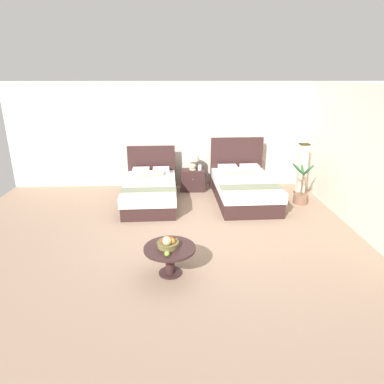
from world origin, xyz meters
name	(u,v)px	position (x,y,z in m)	size (l,w,h in m)	color
ground_plane	(202,232)	(0.00, 0.00, -0.01)	(9.56, 9.51, 0.02)	#977A64
wall_back	(195,135)	(0.00, 2.96, 1.34)	(9.56, 0.12, 2.68)	beige
wall_side_right	(356,157)	(2.98, 0.40, 1.34)	(0.12, 5.11, 2.68)	beige
bed_near_window	(150,190)	(-1.09, 1.62, 0.29)	(1.25, 2.17, 1.14)	#341E1E
bed_near_corner	(244,188)	(1.09, 1.62, 0.32)	(1.38, 2.18, 1.34)	#341E1E
nightstand	(193,180)	(-0.08, 2.45, 0.27)	(0.60, 0.43, 0.54)	#341E1E
table_lamp	(193,160)	(-0.08, 2.47, 0.80)	(0.32, 0.32, 0.38)	beige
vase	(200,168)	(0.10, 2.41, 0.61)	(0.09, 0.09, 0.14)	silver
coffee_table	(170,254)	(-0.57, -1.40, 0.33)	(0.76, 0.76, 0.44)	#341E1E
fruit_bowl	(168,243)	(-0.59, -1.39, 0.51)	(0.33, 0.33, 0.19)	brown
loose_apple	(167,254)	(-0.60, -1.65, 0.48)	(0.07, 0.07, 0.07)	#80B23A
floor_lamp_corner	(302,169)	(2.60, 2.09, 0.63)	(0.23, 0.23, 1.27)	black
potted_palm	(301,194)	(2.38, 1.41, 0.24)	(0.57, 0.49, 1.01)	brown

